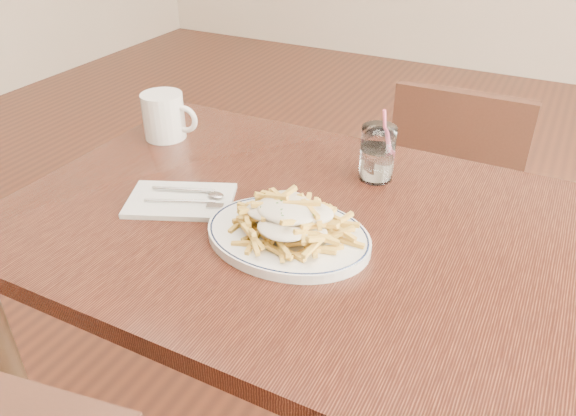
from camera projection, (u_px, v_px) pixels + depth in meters
The scene contains 8 objects.
table at pixel (310, 253), 1.13m from camera, with size 1.20×0.80×0.75m.
chair_far at pixel (454, 191), 1.76m from camera, with size 0.38×0.38×0.82m.
fries_plate at pixel (288, 235), 1.03m from camera, with size 0.31×0.27×0.02m.
loaded_fries at pixel (288, 215), 1.00m from camera, with size 0.23×0.19×0.07m.
napkin at pixel (181, 200), 1.14m from camera, with size 0.21×0.14×0.01m, color silver.
cutlery at pixel (182, 196), 1.14m from camera, with size 0.18×0.13×0.01m.
water_glass at pixel (377, 156), 1.21m from camera, with size 0.07×0.07×0.16m.
coffee_mug at pixel (165, 116), 1.39m from camera, with size 0.15×0.10×0.11m.
Camera 1 is at (0.38, -0.83, 1.34)m, focal length 35.00 mm.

